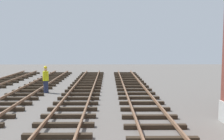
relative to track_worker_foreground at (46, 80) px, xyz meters
The scene contains 1 object.
track_worker_foreground is the anchor object (origin of this frame).
Camera 1 is at (-0.55, -5.30, 3.33)m, focal length 43.15 mm.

